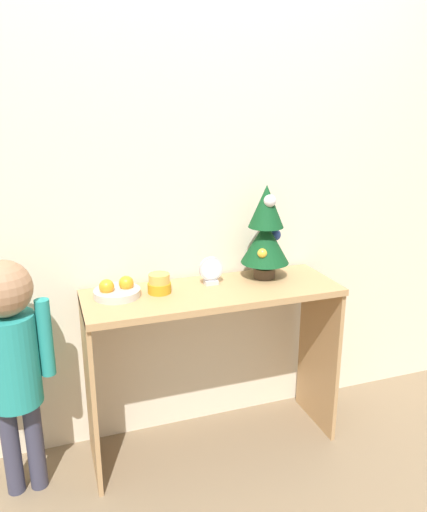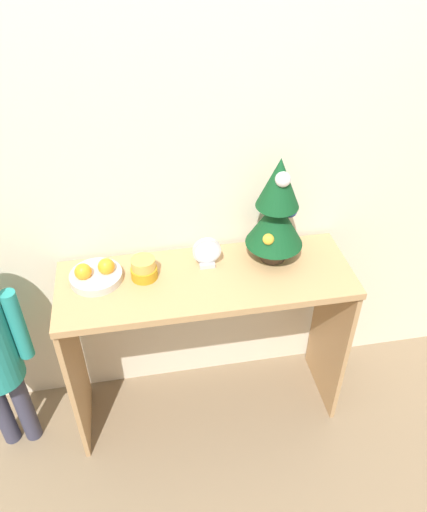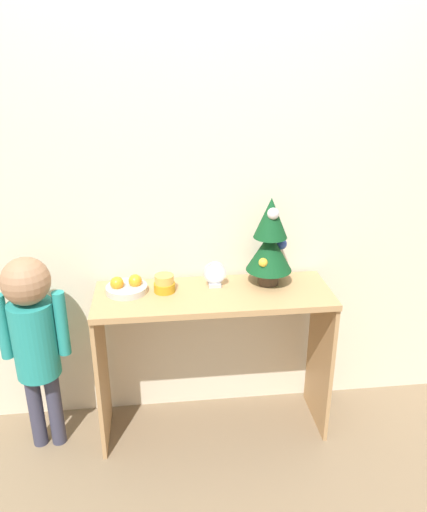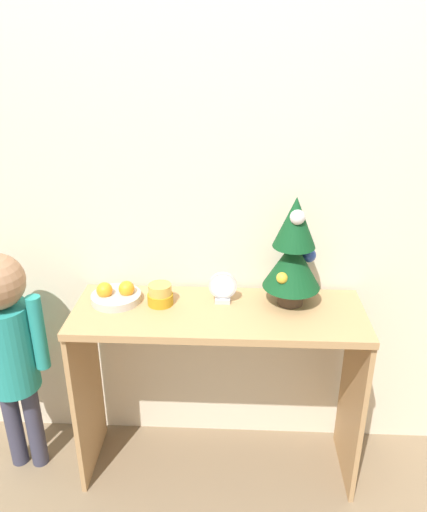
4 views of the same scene
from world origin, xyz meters
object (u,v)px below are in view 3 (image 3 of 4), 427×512
object	(u,v)px
singing_bowl	(164,284)
mini_tree	(270,241)
child_figure	(33,330)
desk_clock	(215,275)
fruit_bowl	(127,287)

from	to	relation	value
singing_bowl	mini_tree	bearing A→B (deg)	3.49
mini_tree	child_figure	bearing A→B (deg)	-174.97
desk_clock	child_figure	size ratio (longest dim) A/B	0.13
singing_bowl	child_figure	distance (m)	0.66
mini_tree	fruit_bowl	bearing A→B (deg)	-178.71
mini_tree	singing_bowl	world-z (taller)	mini_tree
singing_bowl	desk_clock	world-z (taller)	desk_clock
fruit_bowl	child_figure	world-z (taller)	child_figure
desk_clock	child_figure	xyz separation A→B (m)	(-0.88, -0.09, -0.20)
singing_bowl	desk_clock	xyz separation A→B (m)	(0.25, 0.03, 0.02)
mini_tree	desk_clock	bearing A→B (deg)	-178.67
fruit_bowl	child_figure	distance (m)	0.48
mini_tree	desk_clock	size ratio (longest dim) A/B	3.38
child_figure	desk_clock	bearing A→B (deg)	6.17
child_figure	singing_bowl	bearing A→B (deg)	6.30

